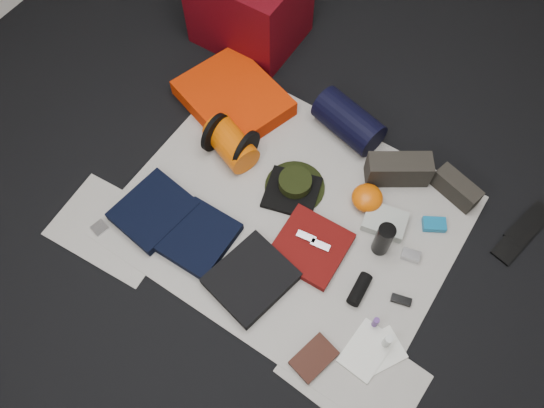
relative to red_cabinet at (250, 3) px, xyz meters
The scene contains 37 objects.
floor 1.28m from the red_cabinet, 46.52° to the right, with size 4.50×4.50×0.02m, color black.
newspaper_mat 1.28m from the red_cabinet, 46.52° to the right, with size 1.60×1.30×0.01m, color beige.
newspaper_sheet_front_left 1.49m from the red_cabinet, 83.62° to the right, with size 0.58×0.40×0.00m, color beige.
newspaper_sheet_front_right 2.08m from the red_cabinet, 42.98° to the right, with size 0.58×0.40×0.00m, color beige.
red_cabinet is the anchor object (origin of this frame).
sleeping_pad 0.57m from the red_cabinet, 65.78° to the right, with size 0.56×0.46×0.10m, color red.
stuff_sack 0.88m from the red_cabinet, 62.28° to the right, with size 0.17×0.17×0.29m, color #CC4F03.
sack_strap_left 0.83m from the red_cabinet, 68.44° to the right, with size 0.22×0.22×0.03m, color black.
sack_strap_right 0.93m from the red_cabinet, 56.74° to the right, with size 0.22×0.22×0.03m, color black.
navy_duffel 0.91m from the red_cabinet, 20.08° to the right, with size 0.20×0.20×0.37m, color black.
boonie_brim 1.13m from the red_cabinet, 43.63° to the right, with size 0.31×0.31×0.01m, color black.
boonie_crown 1.12m from the red_cabinet, 43.63° to the right, with size 0.17×0.17×0.07m, color black.
hiking_boot_left 1.29m from the red_cabinet, 19.27° to the right, with size 0.32×0.12×0.16m, color #27241F.
hiking_boot_right 1.55m from the red_cabinet, 12.96° to the right, with size 0.24×0.09×0.12m, color #27241F.
flip_flop_left 1.93m from the red_cabinet, 12.62° to the right, with size 0.10×0.28×0.02m, color black.
flip_flop_right 1.93m from the red_cabinet, ahead, with size 0.11×0.29×0.02m, color black.
trousers_navy_a 1.33m from the red_cabinet, 77.31° to the right, with size 0.31×0.36×0.06m, color black.
trousers_navy_b 1.41m from the red_cabinet, 65.83° to the right, with size 0.29×0.34×0.05m, color black.
trousers_charcoal 1.60m from the red_cabinet, 55.42° to the right, with size 0.32×0.36×0.06m, color black.
black_tshirt 1.16m from the red_cabinet, 44.85° to the right, with size 0.27×0.25×0.03m, color black.
red_shirt 1.47m from the red_cabinet, 43.96° to the right, with size 0.33×0.33×0.04m, color #590B09.
orange_stuff_sack 1.33m from the red_cabinet, 29.02° to the right, with size 0.16×0.16×0.10m, color #CC4F03.
first_aid_pouch 1.47m from the red_cabinet, 28.33° to the right, with size 0.21×0.15×0.05m, color #9DA59C.
water_bottle 1.57m from the red_cabinet, 31.76° to the right, with size 0.08×0.08×0.21m, color black.
speaker 1.73m from the red_cabinet, 38.42° to the right, with size 0.06×0.06×0.16m, color black.
compact_camera 1.68m from the red_cabinet, 27.92° to the right, with size 0.09×0.05×0.04m, color #B3B3B8.
cyan_case 1.61m from the red_cabinet, 20.77° to the right, with size 0.11×0.07×0.04m, color #0F6393.
toiletry_purple 1.90m from the red_cabinet, 38.27° to the right, with size 0.03×0.03×0.08m, color #45206A.
toiletry_clear 2.00m from the red_cabinet, 37.91° to the right, with size 0.03×0.03×0.10m, color #B7BCB8.
paperback_book 1.98m from the red_cabinet, 47.39° to the right, with size 0.13×0.20×0.03m, color black.
map_booklet 2.00m from the red_cabinet, 40.50° to the right, with size 0.17×0.24×0.01m, color silver.
map_printout 2.02m from the red_cabinet, 38.94° to the right, with size 0.16×0.20×0.01m, color silver.
sunglasses 1.85m from the red_cabinet, 33.14° to the right, with size 0.09×0.04×0.02m, color black.
key_cluster 1.52m from the red_cabinet, 85.67° to the right, with size 0.07×0.07×0.01m, color #B3B3B8.
tape_roll 1.15m from the red_cabinet, 43.06° to the right, with size 0.05×0.05×0.04m, color silver.
energy_bar_a 1.42m from the red_cabinet, 44.50° to the right, with size 0.10×0.04×0.01m, color #B3B3B8.
energy_bar_b 1.48m from the red_cabinet, 42.31° to the right, with size 0.10×0.04×0.01m, color #B3B3B8.
Camera 1 is at (0.58, -1.04, 2.40)m, focal length 35.00 mm.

